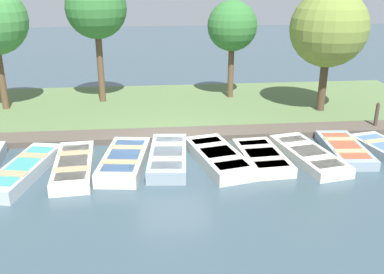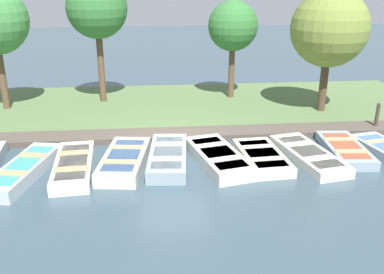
{
  "view_description": "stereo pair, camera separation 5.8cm",
  "coord_description": "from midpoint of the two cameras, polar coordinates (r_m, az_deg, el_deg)",
  "views": [
    {
      "loc": [
        13.46,
        -0.73,
        5.54
      ],
      "look_at": [
        0.45,
        0.59,
        0.65
      ],
      "focal_mm": 40.0,
      "sensor_mm": 36.0,
      "label": 1
    },
    {
      "loc": [
        13.46,
        -0.67,
        5.54
      ],
      "look_at": [
        0.45,
        0.59,
        0.65
      ],
      "focal_mm": 40.0,
      "sensor_mm": 36.0,
      "label": 2
    }
  ],
  "objects": [
    {
      "name": "rowboat_3",
      "position": [
        13.45,
        -8.88,
        -3.07
      ],
      "size": [
        3.21,
        1.63,
        0.44
      ],
      "rotation": [
        0.0,
        0.0,
        -0.14
      ],
      "color": "beige",
      "rests_on": "ground_plane"
    },
    {
      "name": "rowboat_4",
      "position": [
        13.59,
        -3.1,
        -2.64
      ],
      "size": [
        3.29,
        1.43,
        0.42
      ],
      "rotation": [
        0.0,
        0.0,
        -0.09
      ],
      "color": "#8C9EA8",
      "rests_on": "ground_plane"
    },
    {
      "name": "rowboat_1",
      "position": [
        13.61,
        -21.43,
        -4.08
      ],
      "size": [
        3.56,
        1.67,
        0.42
      ],
      "rotation": [
        0.0,
        0.0,
        -0.21
      ],
      "color": "#B2BCC1",
      "rests_on": "ground_plane"
    },
    {
      "name": "ground_plane",
      "position": [
        14.57,
        -2.38,
        -1.86
      ],
      "size": [
        80.0,
        80.0,
        0.0
      ],
      "primitive_type": "plane",
      "color": "#384C56"
    },
    {
      "name": "rowboat_2",
      "position": [
        13.5,
        -15.39,
        -3.68
      ],
      "size": [
        3.36,
        1.34,
        0.37
      ],
      "rotation": [
        0.0,
        0.0,
        0.08
      ],
      "color": "silver",
      "rests_on": "ground_plane"
    },
    {
      "name": "park_tree_center",
      "position": [
        20.26,
        5.55,
        14.44
      ],
      "size": [
        2.29,
        2.29,
        4.61
      ],
      "color": "brown",
      "rests_on": "ground_plane"
    },
    {
      "name": "shore_bank",
      "position": [
        19.27,
        -3.25,
        3.95
      ],
      "size": [
        8.0,
        24.0,
        0.12
      ],
      "color": "#567042",
      "rests_on": "ground_plane"
    },
    {
      "name": "park_tree_left",
      "position": [
        19.79,
        -12.49,
        16.36
      ],
      "size": [
        2.66,
        2.66,
        5.63
      ],
      "color": "brown",
      "rests_on": "ground_plane"
    },
    {
      "name": "rowboat_7",
      "position": [
        14.31,
        15.36,
        -2.32
      ],
      "size": [
        3.45,
        1.75,
        0.34
      ],
      "rotation": [
        0.0,
        0.0,
        0.19
      ],
      "color": "silver",
      "rests_on": "ground_plane"
    },
    {
      "name": "mooring_post_far",
      "position": [
        17.73,
        23.53,
        2.48
      ],
      "size": [
        0.14,
        0.14,
        1.13
      ],
      "color": "#47382D",
      "rests_on": "ground_plane"
    },
    {
      "name": "rowboat_5",
      "position": [
        13.54,
        3.63,
        -2.72
      ],
      "size": [
        3.37,
        1.9,
        0.42
      ],
      "rotation": [
        0.0,
        0.0,
        0.23
      ],
      "color": "beige",
      "rests_on": "ground_plane"
    },
    {
      "name": "rowboat_6",
      "position": [
        13.85,
        9.42,
        -2.64
      ],
      "size": [
        2.8,
        1.44,
        0.34
      ],
      "rotation": [
        0.0,
        0.0,
        0.07
      ],
      "color": "beige",
      "rests_on": "ground_plane"
    },
    {
      "name": "park_tree_right",
      "position": [
        18.8,
        17.95,
        13.56
      ],
      "size": [
        3.16,
        3.16,
        5.18
      ],
      "color": "#4C3828",
      "rests_on": "ground_plane"
    },
    {
      "name": "dock_walkway",
      "position": [
        15.76,
        -2.66,
        0.31
      ],
      "size": [
        1.12,
        19.12,
        0.22
      ],
      "color": "#51473D",
      "rests_on": "ground_plane"
    },
    {
      "name": "rowboat_8",
      "position": [
        15.16,
        19.8,
        -1.54
      ],
      "size": [
        2.98,
        1.41,
        0.33
      ],
      "rotation": [
        0.0,
        0.0,
        -0.08
      ],
      "color": "#8C9EA8",
      "rests_on": "ground_plane"
    }
  ]
}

